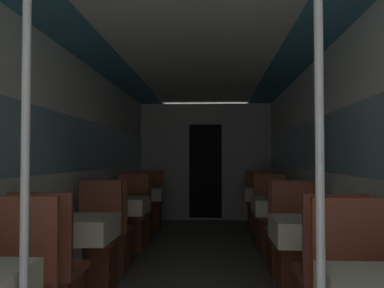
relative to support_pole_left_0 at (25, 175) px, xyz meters
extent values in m
cube|color=silver|center=(-0.72, 2.71, 0.00)|extent=(0.05, 9.87, 2.30)
cube|color=#8CB2C6|center=(-0.70, 2.71, 0.22)|extent=(0.03, 9.08, 0.58)
cube|color=silver|center=(1.92, 2.71, 0.00)|extent=(0.05, 9.87, 2.30)
cube|color=#8CB2C6|center=(1.90, 2.71, 0.22)|extent=(0.03, 9.08, 0.58)
cube|color=white|center=(0.60, 2.71, 1.20)|extent=(2.63, 9.87, 0.04)
cube|color=teal|center=(-0.48, 2.71, 1.16)|extent=(0.47, 9.47, 0.03)
cube|color=teal|center=(1.68, 2.71, 1.16)|extent=(0.47, 9.47, 0.03)
cube|color=#A8A8A3|center=(0.60, 6.75, 0.00)|extent=(2.58, 0.08, 2.30)
cube|color=black|center=(0.60, 6.71, -0.18)|extent=(0.64, 0.01, 1.84)
cube|color=brown|center=(-0.34, 0.73, -0.41)|extent=(0.42, 0.04, 0.52)
cylinder|color=silver|center=(0.00, 0.00, 0.00)|extent=(0.04, 0.04, 2.30)
cylinder|color=#B7B7BC|center=(-0.34, 1.70, -0.78)|extent=(0.10, 0.10, 0.71)
cube|color=#B2B2B7|center=(-0.34, 1.70, -0.42)|extent=(0.56, 0.56, 0.02)
cube|color=beige|center=(-0.34, 1.70, -0.50)|extent=(0.60, 0.60, 0.19)
cube|color=brown|center=(-0.34, 1.16, -0.70)|extent=(0.42, 0.42, 0.05)
cube|color=brown|center=(-0.34, 0.97, -0.41)|extent=(0.42, 0.04, 0.52)
cube|color=brown|center=(-0.34, 2.24, -0.93)|extent=(0.36, 0.36, 0.43)
cube|color=brown|center=(-0.34, 2.24, -0.70)|extent=(0.42, 0.42, 0.05)
cube|color=brown|center=(-0.34, 2.43, -0.41)|extent=(0.42, 0.04, 0.52)
cylinder|color=#4C4C51|center=(-0.34, 3.40, -1.14)|extent=(0.28, 0.28, 0.01)
cylinder|color=#B7B7BC|center=(-0.34, 3.40, -0.78)|extent=(0.10, 0.10, 0.71)
cube|color=#B2B2B7|center=(-0.34, 3.40, -0.42)|extent=(0.56, 0.56, 0.02)
cube|color=beige|center=(-0.34, 3.40, -0.50)|extent=(0.60, 0.60, 0.19)
cube|color=brown|center=(-0.34, 2.86, -0.93)|extent=(0.36, 0.36, 0.43)
cube|color=brown|center=(-0.34, 2.86, -0.70)|extent=(0.42, 0.42, 0.05)
cube|color=brown|center=(-0.34, 2.67, -0.41)|extent=(0.42, 0.04, 0.52)
cube|color=brown|center=(-0.34, 3.93, -0.93)|extent=(0.36, 0.36, 0.43)
cube|color=brown|center=(-0.34, 3.93, -0.70)|extent=(0.42, 0.42, 0.05)
cube|color=brown|center=(-0.34, 4.12, -0.41)|extent=(0.42, 0.04, 0.52)
cylinder|color=#4C4C51|center=(-0.34, 5.09, -1.14)|extent=(0.28, 0.28, 0.01)
cylinder|color=#B7B7BC|center=(-0.34, 5.09, -0.78)|extent=(0.10, 0.10, 0.71)
cube|color=#B2B2B7|center=(-0.34, 5.09, -0.42)|extent=(0.56, 0.56, 0.02)
cube|color=beige|center=(-0.34, 5.09, -0.50)|extent=(0.60, 0.60, 0.19)
cube|color=brown|center=(-0.34, 4.56, -0.93)|extent=(0.36, 0.36, 0.43)
cube|color=brown|center=(-0.34, 4.56, -0.70)|extent=(0.42, 0.42, 0.05)
cube|color=brown|center=(-0.34, 4.37, -0.41)|extent=(0.42, 0.04, 0.52)
cube|color=brown|center=(-0.34, 5.63, -0.93)|extent=(0.36, 0.36, 0.43)
cube|color=brown|center=(-0.34, 5.63, -0.70)|extent=(0.42, 0.42, 0.05)
cube|color=brown|center=(-0.34, 5.82, -0.41)|extent=(0.42, 0.04, 0.52)
cube|color=brown|center=(1.54, 0.73, -0.41)|extent=(0.42, 0.04, 0.52)
cylinder|color=silver|center=(1.20, 0.00, 0.00)|extent=(0.04, 0.04, 2.30)
cylinder|color=#B7B7BC|center=(1.54, 1.70, -0.78)|extent=(0.10, 0.10, 0.71)
cube|color=#B2B2B7|center=(1.54, 1.70, -0.42)|extent=(0.56, 0.56, 0.02)
cube|color=beige|center=(1.54, 1.70, -0.50)|extent=(0.60, 0.60, 0.19)
cube|color=brown|center=(1.54, 1.16, -0.70)|extent=(0.42, 0.42, 0.05)
cube|color=brown|center=(1.54, 0.97, -0.41)|extent=(0.42, 0.04, 0.52)
cube|color=brown|center=(1.54, 2.24, -0.93)|extent=(0.36, 0.36, 0.43)
cube|color=brown|center=(1.54, 2.24, -0.70)|extent=(0.42, 0.42, 0.05)
cube|color=brown|center=(1.54, 2.43, -0.41)|extent=(0.42, 0.04, 0.52)
cylinder|color=#4C4C51|center=(1.54, 3.40, -1.14)|extent=(0.28, 0.28, 0.01)
cylinder|color=#B7B7BC|center=(1.54, 3.40, -0.78)|extent=(0.10, 0.10, 0.71)
cube|color=#B2B2B7|center=(1.54, 3.40, -0.42)|extent=(0.56, 0.56, 0.02)
cube|color=beige|center=(1.54, 3.40, -0.50)|extent=(0.60, 0.60, 0.19)
cube|color=brown|center=(1.54, 2.86, -0.93)|extent=(0.36, 0.36, 0.43)
cube|color=brown|center=(1.54, 2.86, -0.70)|extent=(0.42, 0.42, 0.05)
cube|color=brown|center=(1.54, 2.67, -0.41)|extent=(0.42, 0.04, 0.52)
cube|color=brown|center=(1.54, 3.93, -0.93)|extent=(0.36, 0.36, 0.43)
cube|color=brown|center=(1.54, 3.93, -0.70)|extent=(0.42, 0.42, 0.05)
cube|color=brown|center=(1.54, 4.12, -0.41)|extent=(0.42, 0.04, 0.52)
cylinder|color=#4C4C51|center=(1.54, 5.09, -1.14)|extent=(0.28, 0.28, 0.01)
cylinder|color=#B7B7BC|center=(1.54, 5.09, -0.78)|extent=(0.10, 0.10, 0.71)
cube|color=#B2B2B7|center=(1.54, 5.09, -0.42)|extent=(0.56, 0.56, 0.02)
cube|color=beige|center=(1.54, 5.09, -0.50)|extent=(0.60, 0.60, 0.19)
cube|color=brown|center=(1.54, 4.56, -0.93)|extent=(0.36, 0.36, 0.43)
cube|color=brown|center=(1.54, 4.56, -0.70)|extent=(0.42, 0.42, 0.05)
cube|color=brown|center=(1.54, 4.37, -0.41)|extent=(0.42, 0.04, 0.52)
cube|color=brown|center=(1.54, 5.63, -0.93)|extent=(0.36, 0.36, 0.43)
cube|color=brown|center=(1.54, 5.63, -0.70)|extent=(0.42, 0.42, 0.05)
cube|color=brown|center=(1.54, 5.82, -0.41)|extent=(0.42, 0.04, 0.52)
camera|label=1|loc=(0.78, -1.73, 0.07)|focal=40.00mm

